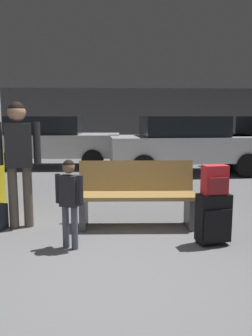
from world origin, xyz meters
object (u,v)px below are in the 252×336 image
(suitcase, at_px, (214,218))
(parked_car_near, at_px, (186,143))
(parked_car_far, at_px, (49,140))
(backpack_bright, at_px, (215,180))
(bench, at_px, (137,194))
(child, at_px, (69,195))
(adult, at_px, (18,151))

(suitcase, distance_m, parked_car_near, 5.19)
(parked_car_far, bearing_deg, parked_car_near, -17.99)
(parked_car_far, bearing_deg, backpack_bright, -64.00)
(bench, bearing_deg, parked_car_far, 111.73)
(child, distance_m, parked_car_near, 5.72)
(adult, bearing_deg, suitcase, -16.28)
(bench, height_order, parked_car_near, parked_car_near)
(parked_car_near, bearing_deg, backpack_bright, -98.32)
(backpack_bright, distance_m, parked_car_near, 5.17)
(bench, relative_size, suitcase, 2.66)
(child, xyz_separation_m, parked_car_far, (-1.44, 6.43, 0.17))
(child, height_order, parked_car_far, parked_car_far)
(adult, relative_size, parked_car_far, 0.41)
(backpack_bright, bearing_deg, child, -177.55)
(child, bearing_deg, backpack_bright, 2.45)
(bench, height_order, parked_car_far, parked_car_far)
(suitcase, height_order, adult, adult)
(suitcase, height_order, backpack_bright, backpack_bright)
(suitcase, distance_m, parked_car_far, 7.10)
(suitcase, height_order, parked_car_far, parked_car_far)
(parked_car_far, bearing_deg, child, -77.40)
(backpack_bright, xyz_separation_m, adult, (-2.43, 0.71, 0.27))
(backpack_bright, bearing_deg, parked_car_far, 116.00)
(bench, distance_m, parked_car_far, 6.08)
(suitcase, bearing_deg, parked_car_near, 81.69)
(adult, distance_m, parked_car_near, 5.43)
(backpack_bright, xyz_separation_m, parked_car_far, (-3.10, 6.36, 0.03))
(backpack_bright, height_order, child, child)
(parked_car_far, bearing_deg, bench, -68.27)
(parked_car_far, height_order, parked_car_near, same)
(bench, distance_m, suitcase, 1.13)
(backpack_bright, bearing_deg, suitcase, 68.69)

